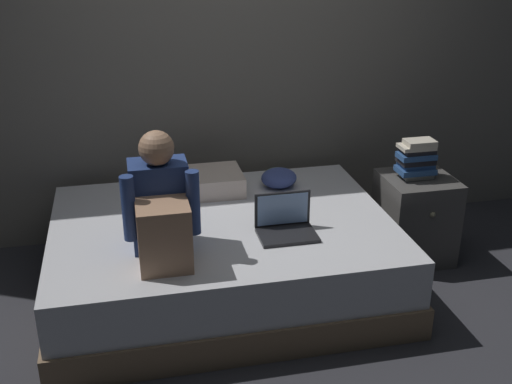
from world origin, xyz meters
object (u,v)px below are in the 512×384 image
object	(u,v)px
book_stack	(416,159)
clothes_pile	(278,177)
bed	(223,256)
pillow	(198,183)
nightstand	(415,218)
laptop	(285,224)
person_sitting	(161,210)

from	to	relation	value
book_stack	clothes_pile	xyz separation A→B (m)	(-0.82, 0.30, -0.17)
bed	pillow	size ratio (longest dim) A/B	3.57
nightstand	laptop	size ratio (longest dim) A/B	1.77
person_sitting	book_stack	xyz separation A→B (m)	(1.64, 0.47, -0.02)
person_sitting	laptop	bearing A→B (deg)	7.56
laptop	person_sitting	bearing A→B (deg)	-172.44
person_sitting	pillow	xyz separation A→B (m)	(0.29, 0.78, -0.19)
pillow	clothes_pile	size ratio (longest dim) A/B	2.30
person_sitting	clothes_pile	size ratio (longest dim) A/B	2.69
nightstand	clothes_pile	world-z (taller)	clothes_pile
nightstand	book_stack	xyz separation A→B (m)	(-0.03, 0.01, 0.41)
nightstand	clothes_pile	size ratio (longest dim) A/B	2.33
nightstand	book_stack	bearing A→B (deg)	157.87
bed	clothes_pile	distance (m)	0.70
nightstand	person_sitting	bearing A→B (deg)	-164.46
nightstand	pillow	size ratio (longest dim) A/B	1.01
nightstand	clothes_pile	distance (m)	0.93
nightstand	laptop	xyz separation A→B (m)	(-0.98, -0.37, 0.23)
clothes_pile	laptop	bearing A→B (deg)	-101.13
nightstand	book_stack	distance (m)	0.41
pillow	clothes_pile	distance (m)	0.53
laptop	clothes_pile	world-z (taller)	laptop
laptop	book_stack	world-z (taller)	book_stack
nightstand	pillow	distance (m)	1.43
laptop	book_stack	xyz separation A→B (m)	(0.95, 0.38, 0.17)
person_sitting	clothes_pile	xyz separation A→B (m)	(0.82, 0.77, -0.19)
bed	book_stack	world-z (taller)	book_stack
bed	book_stack	size ratio (longest dim) A/B	7.93
clothes_pile	pillow	bearing A→B (deg)	179.07
bed	pillow	bearing A→B (deg)	99.71
bed	laptop	distance (m)	0.49
clothes_pile	bed	bearing A→B (deg)	-135.65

